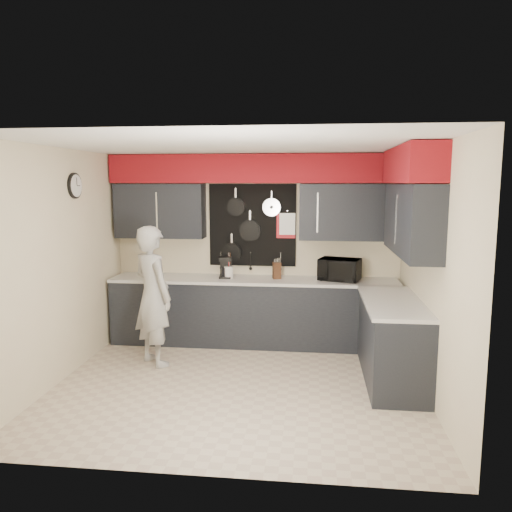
# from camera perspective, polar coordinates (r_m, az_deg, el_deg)

# --- Properties ---
(ground) EXTENTS (4.00, 4.00, 0.00)m
(ground) POSITION_cam_1_polar(r_m,az_deg,el_deg) (5.70, -2.02, -14.49)
(ground) COLOR beige
(ground) RESTS_ON ground
(back_wall_assembly) EXTENTS (4.00, 0.36, 2.60)m
(back_wall_assembly) POSITION_cam_1_polar(r_m,az_deg,el_deg) (6.84, -0.04, 6.66)
(back_wall_assembly) COLOR beige
(back_wall_assembly) RESTS_ON ground
(right_wall_assembly) EXTENTS (0.36, 3.50, 2.60)m
(right_wall_assembly) POSITION_cam_1_polar(r_m,az_deg,el_deg) (5.57, 17.60, 5.19)
(right_wall_assembly) COLOR beige
(right_wall_assembly) RESTS_ON ground
(left_wall_assembly) EXTENTS (0.05, 3.50, 2.60)m
(left_wall_assembly) POSITION_cam_1_polar(r_m,az_deg,el_deg) (5.97, -21.37, -0.68)
(left_wall_assembly) COLOR beige
(left_wall_assembly) RESTS_ON ground
(base_cabinets) EXTENTS (3.95, 2.20, 0.92)m
(base_cabinets) POSITION_cam_1_polar(r_m,az_deg,el_deg) (6.57, 3.69, -7.15)
(base_cabinets) COLOR black
(base_cabinets) RESTS_ON ground
(microwave) EXTENTS (0.61, 0.50, 0.29)m
(microwave) POSITION_cam_1_polar(r_m,az_deg,el_deg) (6.76, 9.51, -1.53)
(microwave) COLOR black
(microwave) RESTS_ON base_cabinets
(knife_block) EXTENTS (0.13, 0.13, 0.22)m
(knife_block) POSITION_cam_1_polar(r_m,az_deg,el_deg) (6.79, 2.39, -1.68)
(knife_block) COLOR #3C1F13
(knife_block) RESTS_ON base_cabinets
(utensil_crock) EXTENTS (0.13, 0.13, 0.16)m
(utensil_crock) POSITION_cam_1_polar(r_m,az_deg,el_deg) (6.83, -3.14, -1.88)
(utensil_crock) COLOR white
(utensil_crock) RESTS_ON base_cabinets
(coffee_maker) EXTENTS (0.18, 0.21, 0.29)m
(coffee_maker) POSITION_cam_1_polar(r_m,az_deg,el_deg) (6.87, -3.51, -1.23)
(coffee_maker) COLOR black
(coffee_maker) RESTS_ON base_cabinets
(person) EXTENTS (0.74, 0.72, 1.71)m
(person) POSITION_cam_1_polar(r_m,az_deg,el_deg) (6.20, -11.70, -4.47)
(person) COLOR beige
(person) RESTS_ON ground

